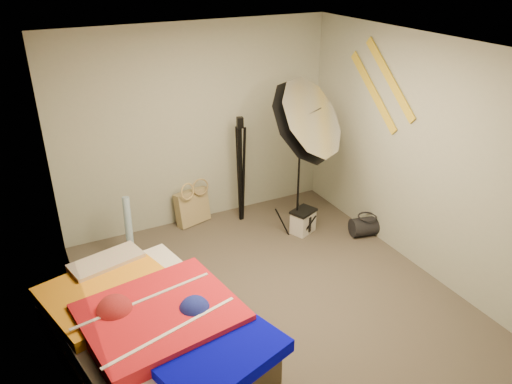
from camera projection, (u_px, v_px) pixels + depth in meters
floor at (274, 301)px, 5.07m from camera, size 4.00×4.00×0.00m
ceiling at (279, 50)px, 3.97m from camera, size 4.00×4.00×0.00m
wall_back at (197, 127)px, 6.12m from camera, size 3.50×0.00×3.50m
wall_front at (442, 324)px, 2.92m from camera, size 3.50×0.00×3.50m
wall_left at (76, 236)px, 3.81m from camera, size 0.00×4.00×4.00m
wall_right at (422, 157)px, 5.23m from camera, size 0.00×4.00×4.00m
tote_bag at (192, 207)px, 6.43m from camera, size 0.48×0.31×0.46m
wrapping_roll at (129, 228)px, 5.67m from camera, size 0.14×0.22×0.73m
camera_case at (303, 222)px, 6.24m from camera, size 0.34×0.30×0.28m
duffel_bag at (366, 226)px, 6.19m from camera, size 0.43×0.31×0.23m
wall_stripe_upper at (390, 79)px, 5.40m from camera, size 0.02×0.91×0.78m
wall_stripe_lower at (373, 92)px, 5.68m from camera, size 0.02×0.91×0.78m
bed at (150, 329)px, 4.29m from camera, size 1.77×2.26×0.57m
photo_umbrella at (303, 123)px, 5.45m from camera, size 1.03×1.10×2.10m
camera_tripod at (241, 163)px, 6.25m from camera, size 0.09×0.09×1.40m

